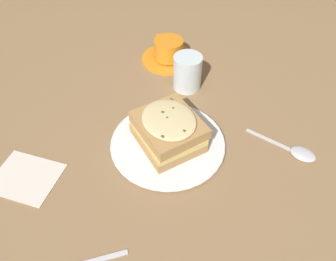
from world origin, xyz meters
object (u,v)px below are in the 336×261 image
at_px(teacup_with_saucer, 168,52).
at_px(water_glass, 187,72).
at_px(spoon, 298,152).
at_px(napkin, 26,177).
at_px(sandwich, 168,129).
at_px(dinner_plate, 168,141).

height_order(teacup_with_saucer, water_glass, water_glass).
bearing_deg(spoon, teacup_with_saucer, -106.46).
bearing_deg(napkin, sandwich, -160.32).
bearing_deg(water_glass, sandwich, 79.18).
distance_m(spoon, napkin, 0.57).
xyz_separation_m(dinner_plate, water_glass, (-0.04, -0.20, 0.04)).
relative_size(teacup_with_saucer, water_glass, 1.71).
xyz_separation_m(dinner_plate, napkin, (0.28, 0.10, -0.01)).
bearing_deg(sandwich, dinner_plate, -65.89).
height_order(teacup_with_saucer, napkin, teacup_with_saucer).
bearing_deg(sandwich, napkin, 19.68).
bearing_deg(teacup_with_saucer, dinner_plate, 147.35).
bearing_deg(napkin, spoon, -171.06).
bearing_deg(spoon, napkin, -48.76).
relative_size(teacup_with_saucer, napkin, 1.19).
bearing_deg(napkin, dinner_plate, -159.88).
xyz_separation_m(water_glass, spoon, (-0.24, 0.22, -0.04)).
bearing_deg(teacup_with_saucer, spoon, -173.83).
bearing_deg(sandwich, spoon, 177.38).
height_order(dinner_plate, napkin, dinner_plate).
height_order(teacup_with_saucer, spoon, teacup_with_saucer).
bearing_deg(dinner_plate, water_glass, -101.19).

